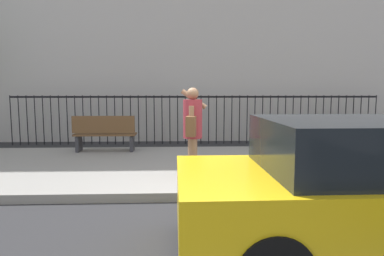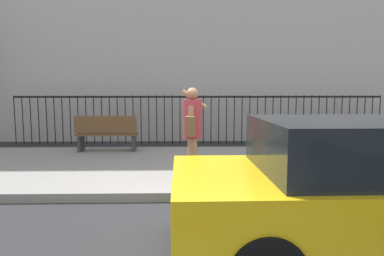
{
  "view_description": "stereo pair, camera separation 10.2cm",
  "coord_description": "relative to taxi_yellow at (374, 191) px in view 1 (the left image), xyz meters",
  "views": [
    {
      "loc": [
        -0.61,
        -5.12,
        1.74
      ],
      "look_at": [
        -0.36,
        1.14,
        1.05
      ],
      "focal_mm": 31.53,
      "sensor_mm": 36.0,
      "label": 1
    },
    {
      "loc": [
        -0.51,
        -5.13,
        1.74
      ],
      "look_at": [
        -0.36,
        1.14,
        1.05
      ],
      "focal_mm": 31.53,
      "sensor_mm": 36.0,
      "label": 2
    }
  ],
  "objects": [
    {
      "name": "street_bench",
      "position": [
        -3.97,
        5.49,
        -0.05
      ],
      "size": [
        1.6,
        0.45,
        0.95
      ],
      "color": "brown",
      "rests_on": "sidewalk"
    },
    {
      "name": "iron_fence",
      "position": [
        -1.43,
        7.68,
        0.32
      ],
      "size": [
        12.03,
        0.04,
        1.6
      ],
      "color": "black",
      "rests_on": "ground"
    },
    {
      "name": "pedestrian_on_phone",
      "position": [
        -1.79,
        2.6,
        0.4
      ],
      "size": [
        0.49,
        0.68,
        1.65
      ],
      "color": "#936B4C",
      "rests_on": "sidewalk"
    },
    {
      "name": "sidewalk",
      "position": [
        -1.43,
        3.98,
        -0.63
      ],
      "size": [
        28.0,
        4.4,
        0.15
      ],
      "primitive_type": "cube",
      "color": "gray",
      "rests_on": "ground"
    },
    {
      "name": "ground_plane",
      "position": [
        -1.43,
        1.78,
        -0.7
      ],
      "size": [
        60.0,
        60.0,
        0.0
      ],
      "primitive_type": "plane",
      "color": "#28282B"
    },
    {
      "name": "taxi_yellow",
      "position": [
        0.0,
        0.0,
        0.0
      ],
      "size": [
        4.22,
        1.9,
        1.45
      ],
      "color": "yellow",
      "rests_on": "ground"
    }
  ]
}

